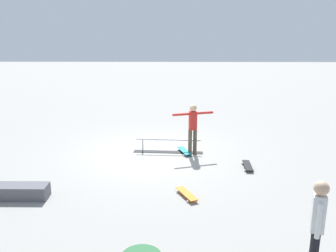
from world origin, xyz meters
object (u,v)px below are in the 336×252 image
(skateboard_main, at_px, (184,151))
(loose_skateboard_orange, at_px, (187,194))
(loose_skateboard_black, at_px, (248,165))
(skate_ledge, at_px, (12,191))
(grind_rail, at_px, (168,146))
(bystander_white_shirt, at_px, (317,225))
(skater_main, at_px, (193,126))

(skateboard_main, relative_size, loose_skateboard_orange, 1.02)
(skateboard_main, bearing_deg, loose_skateboard_black, 36.40)
(skate_ledge, distance_m, skateboard_main, 5.17)
(skate_ledge, distance_m, loose_skateboard_black, 6.16)
(grind_rail, distance_m, loose_skateboard_black, 2.60)
(grind_rail, bearing_deg, skate_ledge, 45.58)
(skateboard_main, bearing_deg, skate_ledge, -71.26)
(skate_ledge, distance_m, bystander_white_shirt, 6.58)
(skate_ledge, xyz_separation_m, skateboard_main, (-4.10, -3.14, -0.09))
(skateboard_main, bearing_deg, grind_rail, -117.15)
(loose_skateboard_black, bearing_deg, bystander_white_shirt, 3.34)
(grind_rail, distance_m, skate_ledge, 4.82)
(skate_ledge, xyz_separation_m, loose_skateboard_black, (-5.85, -1.92, -0.09))
(bystander_white_shirt, bearing_deg, loose_skateboard_orange, 51.04)
(grind_rail, height_order, loose_skateboard_orange, grind_rail)
(grind_rail, xyz_separation_m, bystander_white_shirt, (-2.34, 5.95, 0.75))
(bystander_white_shirt, distance_m, loose_skateboard_black, 4.73)
(skater_main, relative_size, skateboard_main, 1.94)
(skate_ledge, bearing_deg, skater_main, -145.28)
(skateboard_main, relative_size, loose_skateboard_black, 1.02)
(grind_rail, height_order, bystander_white_shirt, bystander_white_shirt)
(loose_skateboard_orange, bearing_deg, skateboard_main, 154.04)
(skate_ledge, relative_size, loose_skateboard_orange, 2.07)
(skater_main, xyz_separation_m, bystander_white_shirt, (-1.58, 5.75, 0.01))
(grind_rail, height_order, skater_main, skater_main)
(skater_main, distance_m, loose_skateboard_black, 2.04)
(grind_rail, relative_size, loose_skateboard_black, 2.73)
(skater_main, xyz_separation_m, loose_skateboard_orange, (0.29, 2.91, -0.85))
(loose_skateboard_black, bearing_deg, skater_main, -123.87)
(grind_rail, bearing_deg, bystander_white_shirt, 115.26)
(skate_ledge, relative_size, loose_skateboard_black, 2.08)
(skate_ledge, height_order, bystander_white_shirt, bystander_white_shirt)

